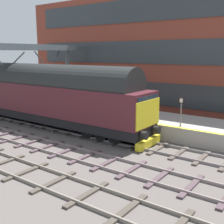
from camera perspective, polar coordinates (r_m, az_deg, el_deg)
The scene contains 8 objects.
ground_plane at distance 18.21m, azimuth 2.00°, elevation -5.85°, with size 140.00×140.00×0.00m, color #59524E.
track_main at distance 18.20m, azimuth 2.00°, elevation -5.69°, with size 2.50×60.00×0.15m.
track_adjacent_west at distance 15.56m, azimuth -5.33°, elevation -8.79°, with size 2.50×60.00×0.15m.
track_adjacent_far_west at distance 13.57m, azimuth -14.17°, elevation -12.26°, with size 2.50×60.00×0.15m.
station_platform at distance 21.05m, azimuth 7.49°, elevation -2.12°, with size 4.00×44.00×1.01m.
diesel_locomotive at distance 22.99m, azimuth -14.70°, elevation 3.80°, with size 2.74×19.98×4.68m.
platform_number_sign at distance 17.98m, azimuth 13.55°, elevation 0.90°, with size 0.10×0.44×1.82m.
waiting_passenger at distance 21.73m, azimuth 2.92°, elevation 2.41°, with size 0.46×0.46×1.64m.
Camera 1 is at (-14.43, -9.67, 5.47)m, focal length 46.08 mm.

